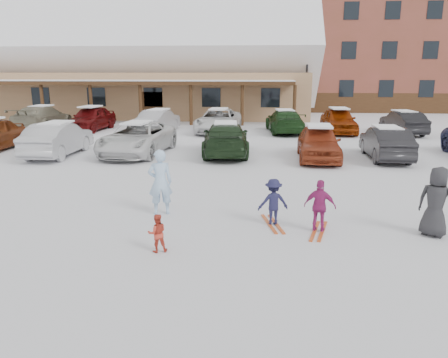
# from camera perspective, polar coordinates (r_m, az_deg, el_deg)

# --- Properties ---
(ground) EXTENTS (160.00, 160.00, 0.00)m
(ground) POSITION_cam_1_polar(r_m,az_deg,el_deg) (10.60, -2.06, -6.52)
(ground) COLOR white
(ground) RESTS_ON ground
(day_lodge) EXTENTS (29.12, 12.50, 10.38)m
(day_lodge) POSITION_cam_1_polar(r_m,az_deg,el_deg) (39.17, -10.83, 14.01)
(day_lodge) COLOR tan
(day_lodge) RESTS_ON ground
(alpine_hotel) EXTENTS (31.48, 14.01, 21.48)m
(alpine_hotel) POSITION_cam_1_polar(r_m,az_deg,el_deg) (49.88, 20.90, 18.70)
(alpine_hotel) COLOR brown
(alpine_hotel) RESTS_ON ground
(lamp_post) EXTENTS (0.50, 0.25, 6.32)m
(lamp_post) POSITION_cam_1_polar(r_m,az_deg,el_deg) (34.61, 10.76, 13.43)
(lamp_post) COLOR black
(lamp_post) RESTS_ON ground
(conifer_3) EXTENTS (3.96, 3.96, 9.18)m
(conifer_3) POSITION_cam_1_polar(r_m,az_deg,el_deg) (54.11, 10.01, 15.18)
(conifer_3) COLOR black
(conifer_3) RESTS_ON ground
(adult_skier) EXTENTS (0.73, 0.58, 1.74)m
(adult_skier) POSITION_cam_1_polar(r_m,az_deg,el_deg) (11.56, -8.33, -0.41)
(adult_skier) COLOR #A9CDF0
(adult_skier) RESTS_ON ground
(toddler_red) EXTENTS (0.48, 0.43, 0.83)m
(toddler_red) POSITION_cam_1_polar(r_m,az_deg,el_deg) (9.28, -8.72, -6.99)
(toddler_red) COLOR #CB3D2C
(toddler_red) RESTS_ON ground
(child_navy) EXTENTS (0.83, 0.59, 1.16)m
(child_navy) POSITION_cam_1_polar(r_m,az_deg,el_deg) (10.78, 6.44, -3.00)
(child_navy) COLOR #1B1B3E
(child_navy) RESTS_ON ground
(skis_child_navy) EXTENTS (0.51, 1.41, 0.03)m
(skis_child_navy) POSITION_cam_1_polar(r_m,az_deg,el_deg) (10.96, 6.36, -5.84)
(skis_child_navy) COLOR #C54D1C
(skis_child_navy) RESTS_ON ground
(child_magenta) EXTENTS (0.79, 0.48, 1.26)m
(child_magenta) POSITION_cam_1_polar(r_m,az_deg,el_deg) (10.46, 12.42, -3.49)
(child_magenta) COLOR #A2256D
(child_magenta) RESTS_ON ground
(skis_child_magenta) EXTENTS (0.55, 1.41, 0.03)m
(skis_child_magenta) POSITION_cam_1_polar(r_m,az_deg,el_deg) (10.66, 12.25, -6.65)
(skis_child_magenta) COLOR #C54D1C
(skis_child_magenta) RESTS_ON ground
(bystander_dark) EXTENTS (0.95, 0.89, 1.63)m
(bystander_dark) POSITION_cam_1_polar(r_m,az_deg,el_deg) (11.03, 25.96, -2.69)
(bystander_dark) COLOR #29292C
(bystander_dark) RESTS_ON ground
(parked_car_1) EXTENTS (1.60, 4.53, 1.49)m
(parked_car_1) POSITION_cam_1_polar(r_m,az_deg,el_deg) (20.96, -20.88, 4.88)
(parked_car_1) COLOR #B0B0B5
(parked_car_1) RESTS_ON ground
(parked_car_2) EXTENTS (2.90, 5.45, 1.46)m
(parked_car_2) POSITION_cam_1_polar(r_m,az_deg,el_deg) (20.35, -11.22, 5.23)
(parked_car_2) COLOR silver
(parked_car_2) RESTS_ON ground
(parked_car_3) EXTENTS (2.37, 5.13, 1.45)m
(parked_car_3) POSITION_cam_1_polar(r_m,az_deg,el_deg) (19.87, 0.22, 5.28)
(parked_car_3) COLOR #1C3019
(parked_car_3) RESTS_ON ground
(parked_car_4) EXTENTS (1.94, 4.37, 1.46)m
(parked_car_4) POSITION_cam_1_polar(r_m,az_deg,el_deg) (19.19, 12.24, 4.68)
(parked_car_4) COLOR #9A3A1E
(parked_car_4) RESTS_ON ground
(parked_car_5) EXTENTS (1.57, 4.23, 1.38)m
(parked_car_5) POSITION_cam_1_polar(r_m,az_deg,el_deg) (20.11, 20.37, 4.42)
(parked_car_5) COLOR black
(parked_car_5) RESTS_ON ground
(parked_car_7) EXTENTS (2.18, 5.34, 1.55)m
(parked_car_7) POSITION_cam_1_polar(r_m,az_deg,el_deg) (30.85, -22.64, 7.39)
(parked_car_7) COLOR gray
(parked_car_7) RESTS_ON ground
(parked_car_8) EXTENTS (2.20, 4.64, 1.53)m
(parked_car_8) POSITION_cam_1_polar(r_m,az_deg,el_deg) (29.46, -16.98, 7.58)
(parked_car_8) COLOR #5A0B0C
(parked_car_8) RESTS_ON ground
(parked_car_9) EXTENTS (2.04, 4.37, 1.39)m
(parked_car_9) POSITION_cam_1_polar(r_m,az_deg,el_deg) (27.96, -8.50, 7.57)
(parked_car_9) COLOR #A8A7AC
(parked_car_9) RESTS_ON ground
(parked_car_10) EXTENTS (2.74, 5.37, 1.45)m
(parked_car_10) POSITION_cam_1_polar(r_m,az_deg,el_deg) (27.33, -0.72, 7.64)
(parked_car_10) COLOR white
(parked_car_10) RESTS_ON ground
(parked_car_11) EXTENTS (2.41, 5.00, 1.40)m
(parked_car_11) POSITION_cam_1_polar(r_m,az_deg,el_deg) (27.39, 7.91, 7.47)
(parked_car_11) COLOR #1C3E19
(parked_car_11) RESTS_ON ground
(parked_car_12) EXTENTS (1.89, 4.51, 1.52)m
(parked_car_12) POSITION_cam_1_polar(r_m,az_deg,el_deg) (27.88, 14.73, 7.39)
(parked_car_12) COLOR #8C2D06
(parked_car_12) RESTS_ON ground
(parked_car_13) EXTENTS (1.85, 4.31, 1.38)m
(parked_car_13) POSITION_cam_1_polar(r_m,az_deg,el_deg) (28.69, 22.36, 6.84)
(parked_car_13) COLOR black
(parked_car_13) RESTS_ON ground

